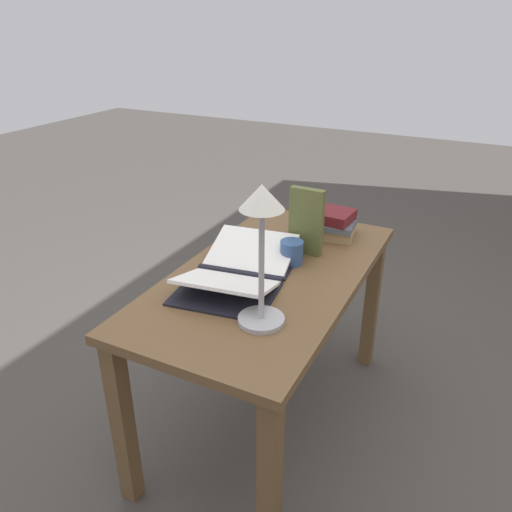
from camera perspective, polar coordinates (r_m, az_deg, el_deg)
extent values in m
plane|color=#47423D|center=(2.33, 1.35, -17.87)|extent=(12.00, 12.00, 0.00)
cube|color=brown|center=(1.91, 1.57, -2.27)|extent=(1.26, 0.66, 0.03)
cube|color=brown|center=(2.65, 1.38, -2.61)|extent=(0.06, 0.06, 0.69)
cube|color=brown|center=(1.86, -14.97, -18.04)|extent=(0.06, 0.06, 0.69)
cube|color=brown|center=(2.49, 13.07, -5.28)|extent=(0.06, 0.06, 0.69)
cube|color=brown|center=(1.63, 1.58, -24.77)|extent=(0.06, 0.06, 0.69)
cube|color=black|center=(1.86, -1.86, -2.01)|extent=(0.07, 0.33, 0.02)
cube|color=black|center=(1.99, -0.38, -0.28)|extent=(0.32, 0.38, 0.01)
cube|color=black|center=(1.75, -3.54, -4.33)|extent=(0.32, 0.38, 0.01)
cube|color=white|center=(1.96, -0.51, 0.59)|extent=(0.29, 0.36, 0.09)
cube|color=white|center=(1.74, -3.41, -3.00)|extent=(0.29, 0.36, 0.09)
cube|color=tan|center=(2.23, 8.06, 2.98)|extent=(0.20, 0.26, 0.05)
cube|color=slate|center=(2.21, 8.12, 3.84)|extent=(0.21, 0.26, 0.03)
cube|color=maroon|center=(2.20, 8.18, 4.71)|extent=(0.17, 0.23, 0.05)
cube|color=brown|center=(2.00, 5.76, 3.94)|extent=(0.04, 0.14, 0.27)
cylinder|color=#ADADB2|center=(1.60, 0.60, -7.28)|extent=(0.15, 0.15, 0.02)
cylinder|color=#ADADB2|center=(1.50, 0.63, -1.19)|extent=(0.02, 0.02, 0.37)
cone|color=silver|center=(1.42, 0.67, 6.77)|extent=(0.13, 0.13, 0.08)
cylinder|color=#335184|center=(1.94, 4.08, 0.41)|extent=(0.09, 0.09, 0.09)
torus|color=#335184|center=(1.98, 4.75, 0.94)|extent=(0.05, 0.01, 0.05)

